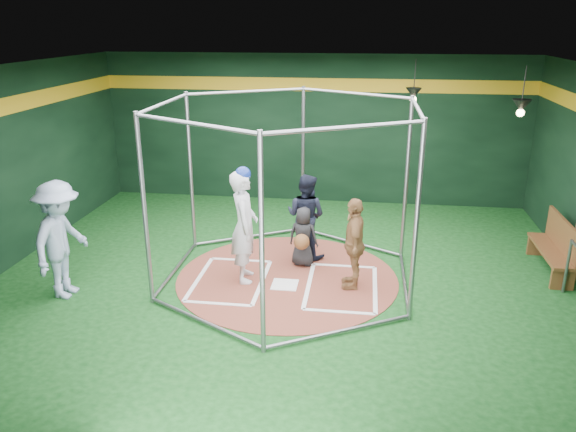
# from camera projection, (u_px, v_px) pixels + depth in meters

# --- Properties ---
(room_shell) EXTENTS (10.10, 9.10, 3.53)m
(room_shell) POSITION_uv_depth(u_px,v_px,m) (287.00, 180.00, 9.12)
(room_shell) COLOR #0C3510
(room_shell) RESTS_ON ground
(clay_disc) EXTENTS (3.80, 3.80, 0.01)m
(clay_disc) POSITION_uv_depth(u_px,v_px,m) (287.00, 278.00, 9.69)
(clay_disc) COLOR brown
(clay_disc) RESTS_ON ground
(home_plate) EXTENTS (0.43, 0.43, 0.01)m
(home_plate) POSITION_uv_depth(u_px,v_px,m) (285.00, 285.00, 9.40)
(home_plate) COLOR white
(home_plate) RESTS_ON clay_disc
(batter_box_left) EXTENTS (1.17, 1.77, 0.01)m
(batter_box_left) POSITION_uv_depth(u_px,v_px,m) (230.00, 280.00, 9.57)
(batter_box_left) COLOR white
(batter_box_left) RESTS_ON clay_disc
(batter_box_right) EXTENTS (1.17, 1.77, 0.01)m
(batter_box_right) POSITION_uv_depth(u_px,v_px,m) (342.00, 287.00, 9.33)
(batter_box_right) COLOR white
(batter_box_right) RESTS_ON clay_disc
(batting_cage) EXTENTS (4.05, 4.67, 3.00)m
(batting_cage) POSITION_uv_depth(u_px,v_px,m) (287.00, 195.00, 9.19)
(batting_cage) COLOR gray
(batting_cage) RESTS_ON ground
(pendant_lamp_near) EXTENTS (0.34, 0.34, 0.90)m
(pendant_lamp_near) POSITION_uv_depth(u_px,v_px,m) (414.00, 94.00, 11.86)
(pendant_lamp_near) COLOR black
(pendant_lamp_near) RESTS_ON room_shell
(pendant_lamp_far) EXTENTS (0.34, 0.34, 0.90)m
(pendant_lamp_far) POSITION_uv_depth(u_px,v_px,m) (521.00, 106.00, 10.14)
(pendant_lamp_far) COLOR black
(pendant_lamp_far) RESTS_ON room_shell
(batter_figure) EXTENTS (0.58, 0.77, 1.98)m
(batter_figure) POSITION_uv_depth(u_px,v_px,m) (244.00, 225.00, 9.32)
(batter_figure) COLOR silver
(batter_figure) RESTS_ON clay_disc
(visitor_leopard) EXTENTS (0.41, 0.91, 1.53)m
(visitor_leopard) POSITION_uv_depth(u_px,v_px,m) (354.00, 243.00, 9.13)
(visitor_leopard) COLOR tan
(visitor_leopard) RESTS_ON clay_disc
(catcher_figure) EXTENTS (0.58, 0.61, 1.09)m
(catcher_figure) POSITION_uv_depth(u_px,v_px,m) (303.00, 237.00, 10.00)
(catcher_figure) COLOR black
(catcher_figure) RESTS_ON clay_disc
(umpire) EXTENTS (0.94, 0.84, 1.58)m
(umpire) POSITION_uv_depth(u_px,v_px,m) (306.00, 216.00, 10.32)
(umpire) COLOR black
(umpire) RESTS_ON clay_disc
(bystander_blue) EXTENTS (0.79, 1.28, 1.91)m
(bystander_blue) POSITION_uv_depth(u_px,v_px,m) (61.00, 240.00, 8.79)
(bystander_blue) COLOR #97A9C7
(bystander_blue) RESTS_ON ground
(dugout_bench) EXTENTS (0.38, 1.65, 0.96)m
(dugout_bench) POSITION_uv_depth(u_px,v_px,m) (556.00, 245.00, 9.79)
(dugout_bench) COLOR brown
(dugout_bench) RESTS_ON ground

